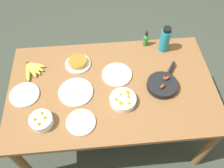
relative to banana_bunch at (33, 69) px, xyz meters
The scene contains 13 objects.
ground_plane 1.02m from the banana_bunch, 19.39° to the right, with size 14.00×14.00×0.00m, color #383D33.
dining_table 0.69m from the banana_bunch, 19.39° to the right, with size 1.64×0.98×0.75m.
banana_bunch is the anchor object (origin of this frame).
skillet 1.07m from the banana_bunch, 14.43° to the right, with size 0.28×0.34×0.08m.
frittata_plate_center 0.38m from the banana_bunch, ahead, with size 0.21×0.21×0.06m.
empty_plate_near_front 0.70m from the banana_bunch, ahead, with size 0.24×0.24×0.02m.
empty_plate_far_left 0.25m from the banana_bunch, 98.60° to the right, with size 0.23×0.23×0.02m.
empty_plate_far_right 0.44m from the banana_bunch, 36.16° to the right, with size 0.27×0.27×0.02m.
empty_plate_mid_edge 0.65m from the banana_bunch, 53.29° to the right, with size 0.21×0.21×0.02m.
fruit_bowl_mango 0.80m from the banana_bunch, 28.07° to the right, with size 0.20×0.20×0.10m.
fruit_bowl_citrus 0.51m from the banana_bunch, 76.92° to the right, with size 0.16×0.16×0.10m.
water_bottle 1.14m from the banana_bunch, ahead, with size 0.08×0.08×0.24m.
hot_sauce_bottle 1.00m from the banana_bunch, 11.97° to the left, with size 0.05×0.05×0.15m.
Camera 1 is at (-0.10, -1.08, 2.28)m, focal length 38.00 mm.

